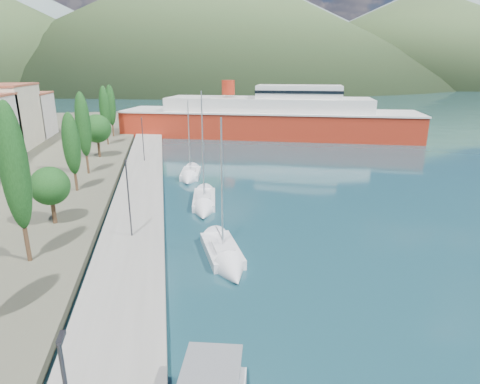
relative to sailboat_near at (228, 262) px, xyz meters
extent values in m
plane|color=#183E48|center=(2.10, 112.29, -0.30)|extent=(1400.00, 1400.00, 0.00)
cube|color=gray|center=(-6.90, 18.29, 0.10)|extent=(5.00, 88.00, 0.80)
cone|color=slate|center=(82.10, 672.29, 89.70)|extent=(760.00, 760.00, 180.00)
cone|color=slate|center=(422.10, 592.29, 69.70)|extent=(640.00, 640.00, 140.00)
cone|color=#3E552E|center=(42.10, 392.29, 57.20)|extent=(480.00, 480.00, 115.00)
cone|color=#3E552E|center=(262.10, 372.29, 44.70)|extent=(420.00, 420.00, 90.00)
cube|color=beige|center=(-29.90, 47.29, 5.40)|extent=(9.00, 13.00, 10.00)
cube|color=silver|center=(-29.90, 58.29, 4.40)|extent=(9.00, 10.00, 8.00)
cube|color=#9E5138|center=(-29.90, 58.29, 8.55)|extent=(9.20, 10.20, 0.30)
cylinder|color=#47301E|center=(-13.61, 2.09, 1.60)|extent=(0.30, 0.30, 2.42)
ellipsoid|color=#174317|center=(-13.61, 2.09, 7.10)|extent=(1.80, 1.80, 8.58)
cylinder|color=#47301E|center=(-13.61, 9.27, 1.41)|extent=(0.36, 0.36, 2.04)
sphere|color=#174317|center=(-13.61, 9.27, 3.74)|extent=(3.26, 3.26, 3.26)
cylinder|color=#47301E|center=(-13.61, 19.02, 1.33)|extent=(0.30, 0.30, 1.87)
ellipsoid|color=#174317|center=(-13.61, 19.02, 5.57)|extent=(1.80, 1.80, 6.62)
cylinder|color=#47301E|center=(-13.61, 26.54, 1.51)|extent=(0.30, 0.30, 2.23)
ellipsoid|color=#174317|center=(-13.61, 26.54, 6.57)|extent=(1.80, 1.80, 7.89)
cylinder|color=#47301E|center=(-13.61, 36.47, 1.69)|extent=(0.36, 0.36, 2.60)
sphere|color=#174317|center=(-13.61, 36.47, 4.65)|extent=(4.15, 4.15, 4.15)
cylinder|color=#47301E|center=(-13.61, 46.95, 1.49)|extent=(0.30, 0.30, 2.19)
ellipsoid|color=#174317|center=(-13.61, 46.95, 6.46)|extent=(1.80, 1.80, 7.75)
cylinder|color=#47301E|center=(-13.61, 55.66, 1.47)|extent=(0.30, 0.30, 2.15)
ellipsoid|color=#174317|center=(-13.61, 55.66, 6.36)|extent=(1.80, 1.80, 7.63)
cube|color=#2D2D33|center=(-6.90, -15.83, 6.50)|extent=(0.15, 0.50, 0.12)
cylinder|color=#2D2D33|center=(-6.90, 5.00, 3.50)|extent=(0.12, 0.12, 6.00)
cube|color=#2D2D33|center=(-6.90, 5.25, 6.50)|extent=(0.15, 0.50, 0.12)
cylinder|color=#2D2D33|center=(-6.90, 32.25, 3.50)|extent=(0.12, 0.12, 6.00)
cube|color=#2D2D33|center=(-6.90, 32.50, 6.50)|extent=(0.15, 0.50, 0.12)
cube|color=slate|center=(-2.65, -12.71, 2.21)|extent=(2.88, 3.18, 0.10)
cube|color=silver|center=(-0.13, 1.91, -0.05)|extent=(2.72, 5.86, 0.91)
cube|color=silver|center=(-0.10, 1.53, 0.56)|extent=(1.55, 2.38, 0.36)
cylinder|color=silver|center=(-0.10, 1.53, 5.23)|extent=(0.12, 0.12, 9.65)
cone|color=silver|center=(0.12, -1.74, -0.05)|extent=(2.51, 2.82, 2.34)
cube|color=silver|center=(-0.17, 14.34, -0.06)|extent=(3.02, 6.46, 0.88)
cube|color=silver|center=(-0.22, 13.93, 0.53)|extent=(1.65, 2.64, 0.34)
cylinder|color=silver|center=(-0.22, 13.93, 5.75)|extent=(0.12, 0.12, 10.75)
cone|color=silver|center=(-0.67, 10.39, -0.06)|extent=(2.60, 3.17, 2.25)
cube|color=silver|center=(-0.80, 25.35, -0.05)|extent=(3.15, 5.56, 0.90)
cube|color=silver|center=(-0.86, 25.00, 0.55)|extent=(1.71, 2.30, 0.35)
cylinder|color=silver|center=(-0.86, 25.00, 4.90)|extent=(0.12, 0.12, 9.00)
cone|color=silver|center=(-1.37, 22.03, -0.05)|extent=(2.68, 2.80, 2.30)
cube|color=#A72714|center=(16.92, 54.00, 1.92)|extent=(59.22, 31.41, 5.66)
cube|color=silver|center=(16.92, 54.00, 4.75)|extent=(59.73, 31.89, 0.30)
cube|color=silver|center=(16.92, 54.00, 5.96)|extent=(41.44, 23.27, 3.03)
cube|color=silver|center=(22.61, 51.93, 8.69)|extent=(17.99, 12.67, 2.42)
cylinder|color=#A72714|center=(9.32, 56.76, 9.39)|extent=(2.63, 2.63, 2.83)
camera|label=1|loc=(-3.95, -25.44, 13.27)|focal=30.00mm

